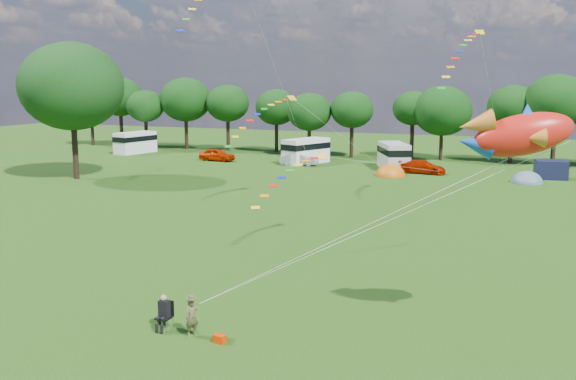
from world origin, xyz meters
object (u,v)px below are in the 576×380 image
(campervan_b, at_px, (306,150))
(fish_kite, at_px, (514,134))
(car_b, at_px, (299,159))
(tent_orange, at_px, (390,176))
(campervan_c, at_px, (394,155))
(kite_flyer, at_px, (192,318))
(car_c, at_px, (423,167))
(campervan_a, at_px, (135,142))
(big_tree, at_px, (71,86))
(car_a, at_px, (217,155))
(camp_chair, at_px, (165,309))
(tent_greyblue, at_px, (527,183))

(campervan_b, bearing_deg, fish_kite, -129.01)
(car_b, bearing_deg, tent_orange, -117.59)
(campervan_c, relative_size, kite_flyer, 4.22)
(car_c, bearing_deg, campervan_a, 90.04)
(big_tree, xyz_separation_m, kite_flyer, (30.07, -30.58, -8.27))
(car_c, xyz_separation_m, campervan_a, (-38.57, 4.97, 0.81))
(car_a, xyz_separation_m, camp_chair, (22.03, -47.64, 0.11))
(tent_greyblue, bearing_deg, car_c, 165.26)
(car_b, height_order, tent_orange, car_b)
(tent_orange, height_order, tent_greyblue, tent_orange)
(campervan_a, height_order, campervan_b, campervan_b)
(campervan_b, relative_size, kite_flyer, 4.27)
(car_c, relative_size, kite_flyer, 3.05)
(tent_orange, distance_m, fish_kite, 42.84)
(campervan_b, height_order, campervan_c, campervan_b)
(campervan_b, height_order, tent_greyblue, campervan_b)
(camp_chair, bearing_deg, tent_greyblue, 72.62)
(tent_greyblue, height_order, kite_flyer, kite_flyer)
(campervan_b, relative_size, camp_chair, 4.40)
(kite_flyer, relative_size, camp_chair, 1.03)
(big_tree, distance_m, camp_chair, 42.59)
(tent_greyblue, bearing_deg, campervan_c, 160.40)
(fish_kite, bearing_deg, car_a, 112.23)
(car_a, relative_size, campervan_b, 0.71)
(campervan_a, xyz_separation_m, fish_kite, (48.38, -48.06, 6.40))
(campervan_c, xyz_separation_m, tent_orange, (0.76, -5.13, -1.51))
(big_tree, xyz_separation_m, car_a, (6.70, 17.28, -8.26))
(car_a, xyz_separation_m, campervan_c, (21.22, 0.65, 0.78))
(big_tree, bearing_deg, fish_kite, -33.54)
(campervan_b, distance_m, tent_orange, 12.98)
(campervan_a, bearing_deg, big_tree, -147.83)
(fish_kite, bearing_deg, big_tree, 130.93)
(car_c, xyz_separation_m, tent_greyblue, (10.25, -2.70, -0.66))
(car_b, height_order, campervan_c, campervan_c)
(car_b, relative_size, campervan_c, 0.64)
(kite_flyer, bearing_deg, fish_kite, -38.03)
(car_c, bearing_deg, big_tree, 123.92)
(tent_orange, bearing_deg, kite_flyer, -88.16)
(car_b, height_order, car_c, car_b)
(tent_greyblue, relative_size, fish_kite, 0.77)
(tent_greyblue, bearing_deg, campervan_a, 171.07)
(car_b, bearing_deg, fish_kite, -158.65)
(campervan_c, bearing_deg, campervan_b, 59.39)
(camp_chair, bearing_deg, campervan_a, 124.35)
(car_a, bearing_deg, car_b, -86.64)
(tent_greyblue, distance_m, camp_chair, 45.29)
(campervan_a, height_order, kite_flyer, campervan_a)
(car_b, bearing_deg, big_tree, 127.70)
(kite_flyer, xyz_separation_m, camp_chair, (-1.34, 0.22, 0.12))
(car_b, distance_m, campervan_a, 24.61)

